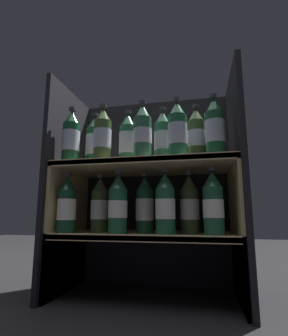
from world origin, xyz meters
The scene contains 22 objects.
ground_plane centered at (0.00, 0.00, 0.00)m, with size 6.00×6.00×0.00m, color black.
fridge_back_wall centered at (0.00, 0.37, 0.45)m, with size 0.76×0.02×0.90m, color black.
fridge_side_left centered at (-0.37, 0.18, 0.45)m, with size 0.02×0.40×0.90m, color black.
fridge_side_right centered at (0.37, 0.18, 0.45)m, with size 0.02×0.40×0.90m, color black.
shelf_lower centered at (0.00, 0.17, 0.21)m, with size 0.72×0.36×0.25m.
shelf_upper centered at (0.00, 0.17, 0.40)m, with size 0.72×0.36×0.53m.
bottle_upper_front_0 centered at (-0.30, 0.06, 0.64)m, with size 0.07×0.07×0.24m.
bottle_upper_front_1 centered at (-0.16, 0.06, 0.64)m, with size 0.07×0.07×0.24m.
bottle_upper_front_2 centered at (0.01, 0.06, 0.64)m, with size 0.07×0.07×0.24m.
bottle_upper_front_3 centered at (0.15, 0.06, 0.64)m, with size 0.07×0.07×0.24m.
bottle_upper_front_4 centered at (0.28, 0.06, 0.64)m, with size 0.07×0.07×0.24m.
bottle_upper_back_0 centered at (-0.23, 0.14, 0.64)m, with size 0.07×0.07×0.24m.
bottle_upper_back_1 centered at (-0.08, 0.14, 0.64)m, with size 0.07×0.07×0.24m.
bottle_upper_back_2 centered at (0.08, 0.14, 0.64)m, with size 0.07×0.07×0.24m.
bottle_upper_back_3 centered at (0.21, 0.14, 0.64)m, with size 0.07×0.07×0.24m.
bottle_lower_front_0 centered at (-0.30, 0.06, 0.36)m, with size 0.07×0.07×0.24m.
bottle_lower_front_1 centered at (-0.09, 0.06, 0.36)m, with size 0.07×0.07×0.24m.
bottle_lower_front_2 centered at (0.09, 0.06, 0.36)m, with size 0.07×0.07×0.24m.
bottle_lower_front_3 centered at (0.26, 0.06, 0.36)m, with size 0.07×0.07×0.24m.
bottle_lower_back_0 centered at (-0.19, 0.14, 0.36)m, with size 0.07×0.07×0.24m.
bottle_lower_back_1 centered at (0.00, 0.14, 0.36)m, with size 0.07×0.07×0.24m.
bottle_lower_back_2 centered at (0.18, 0.14, 0.36)m, with size 0.07×0.07×0.24m.
Camera 1 is at (0.22, -0.90, 0.32)m, focal length 28.00 mm.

